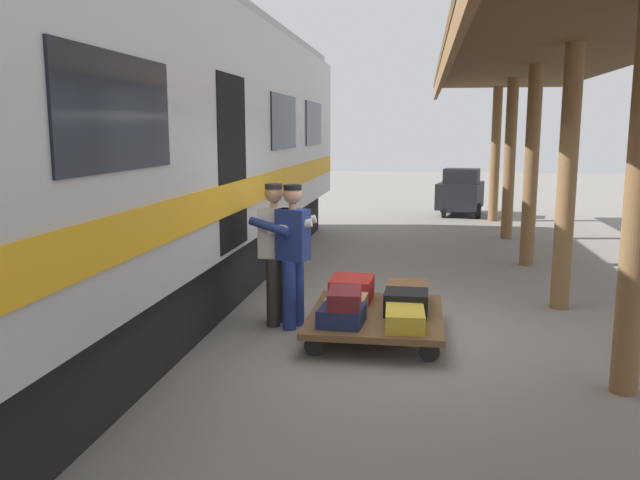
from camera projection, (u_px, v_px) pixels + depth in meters
The scene contains 14 objects.
ground_plane at pixel (414, 334), 7.53m from camera, with size 60.00×60.00×0.00m, color gray.
platform_canopy at pixel (600, 39), 6.71m from camera, with size 3.20×20.65×3.56m.
train_car at pixel (111, 153), 7.74m from camera, with size 3.03×16.29×4.00m.
luggage_cart at pixel (376, 316), 7.40m from camera, with size 1.48×1.85×0.28m.
suitcase_brown_leather at pixel (407, 292), 7.82m from camera, with size 0.49×0.45×0.25m, color brown.
suitcase_yellow_case at pixel (405, 318), 6.84m from camera, with size 0.40×0.64×0.19m, color gold.
suitcase_red_plastic at pixel (352, 289), 7.92m from camera, with size 0.49×0.60×0.28m, color #AD231E.
suitcase_black_hardshell at pixel (406, 303), 7.32m from camera, with size 0.48×0.47×0.26m, color black.
suitcase_tan_vintage at pixel (347, 303), 7.43m from camera, with size 0.44×0.58×0.18m, color tan.
suitcase_navy_fabric at pixel (342, 315), 6.94m from camera, with size 0.46×0.51×0.19m, color navy.
suitcase_maroon_trunk at pixel (345, 298), 6.92m from camera, with size 0.34×0.55×0.18m, color maroon.
porter_in_overalls at pixel (291, 251), 7.65m from camera, with size 0.73×0.56×1.70m.
porter_by_door at pixel (276, 249), 7.77m from camera, with size 0.67×0.42×1.70m.
baggage_tug at pixel (460, 193), 17.89m from camera, with size 1.41×1.88×1.30m.
Camera 1 is at (-0.04, 7.33, 2.33)m, focal length 36.61 mm.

